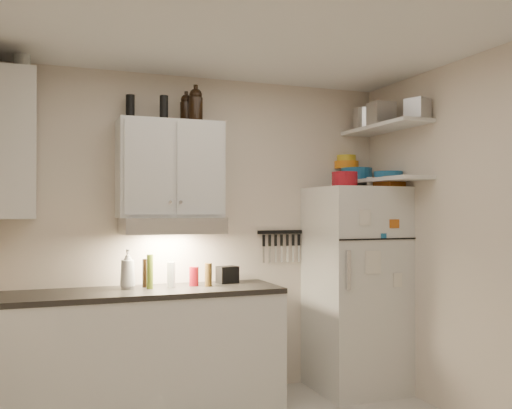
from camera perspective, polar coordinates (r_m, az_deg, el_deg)
name	(u,v)px	position (r m, az deg, el deg)	size (l,w,h in m)	color
ceiling	(271,20)	(3.47, 1.52, 17.99)	(3.20, 3.00, 0.02)	white
back_wall	(201,235)	(4.72, -5.49, -3.10)	(3.20, 0.02, 2.60)	beige
right_wall	(491,241)	(4.18, 22.44, -3.38)	(0.02, 3.00, 2.60)	beige
base_cabinet	(140,355)	(4.42, -11.51, -14.53)	(2.10, 0.60, 0.88)	white
countertop	(140,293)	(4.34, -11.50, -8.62)	(2.10, 0.62, 0.04)	black
upper_cabinet	(170,169)	(4.49, -8.59, 3.49)	(0.80, 0.33, 0.75)	white
side_cabinet	(11,146)	(4.26, -23.34, 5.43)	(0.33, 0.55, 1.00)	white
range_hood	(172,226)	(4.41, -8.42, -2.10)	(0.76, 0.46, 0.12)	silver
fridge	(356,288)	(4.93, 9.93, -8.24)	(0.70, 0.68, 1.70)	silver
shelf_hi	(385,128)	(4.93, 12.73, 7.51)	(0.30, 0.95, 0.03)	white
shelf_lo	(385,180)	(4.88, 12.74, 2.39)	(0.30, 0.95, 0.03)	white
knife_strip	(281,232)	(4.93, 2.47, -2.77)	(0.42, 0.02, 0.03)	black
dutch_oven	(345,179)	(4.75, 8.85, 2.49)	(0.21, 0.21, 0.12)	maroon
book_stack	(387,182)	(4.93, 12.99, 2.18)	(0.21, 0.26, 0.09)	#BC5C17
spice_jar	(370,182)	(4.90, 11.31, 2.19)	(0.05, 0.05, 0.09)	silver
stock_pot	(368,120)	(5.18, 11.13, 8.32)	(0.26, 0.26, 0.19)	silver
tin_a	(381,114)	(4.90, 12.42, 8.84)	(0.19, 0.17, 0.19)	#AAAAAD
tin_b	(418,109)	(4.63, 15.86, 9.19)	(0.15, 0.15, 0.15)	#AAAAAD
bowl_teal	(357,174)	(5.16, 10.03, 3.00)	(0.27, 0.27, 0.11)	#195A8E
bowl_orange	(346,165)	(5.22, 9.03, 3.93)	(0.22, 0.22, 0.07)	orange
bowl_yellow	(346,158)	(5.22, 9.03, 4.59)	(0.17, 0.17, 0.05)	gold
plates	(388,175)	(4.93, 13.08, 2.89)	(0.24, 0.24, 0.06)	#195A8E
growler_a	(186,108)	(4.60, -7.00, 9.54)	(0.10, 0.10, 0.23)	black
growler_b	(196,105)	(4.53, -6.06, 9.91)	(0.11, 0.11, 0.26)	black
thermos_a	(164,108)	(4.50, -9.20, 9.51)	(0.07, 0.07, 0.19)	black
thermos_b	(130,108)	(4.55, -12.47, 9.44)	(0.07, 0.07, 0.20)	black
side_jar	(22,65)	(4.44, -22.36, 12.75)	(0.12, 0.12, 0.15)	silver
soap_bottle	(128,267)	(4.40, -12.71, -6.08)	(0.13, 0.13, 0.33)	white
pepper_mill	(208,275)	(4.45, -4.79, -7.01)	(0.06, 0.06, 0.18)	brown
oil_bottle	(150,272)	(4.35, -10.56, -6.61)	(0.05, 0.05, 0.26)	#5C751D
vinegar_bottle	(145,273)	(4.45, -11.01, -6.74)	(0.05, 0.05, 0.22)	black
clear_bottle	(171,274)	(4.44, -8.48, -6.94)	(0.06, 0.06, 0.19)	silver
red_jar	(194,276)	(4.48, -6.23, -7.15)	(0.07, 0.07, 0.15)	maroon
caddy	(227,275)	(4.63, -2.88, -7.02)	(0.16, 0.11, 0.14)	black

